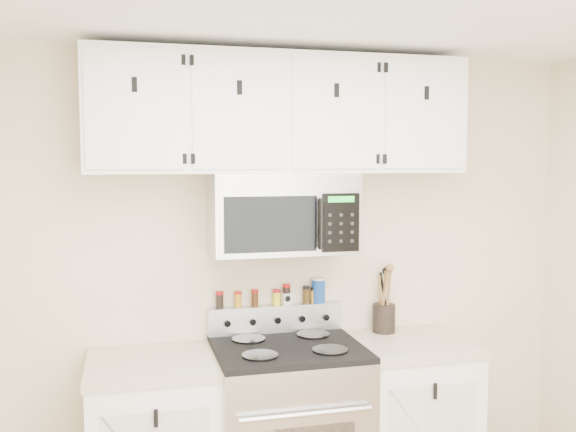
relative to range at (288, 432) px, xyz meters
The scene contains 15 objects.
back_wall 0.83m from the range, 90.00° to the left, with size 3.50×0.01×2.50m, color #C2B691.
range is the anchor object (origin of this frame).
base_cabinet_right 0.69m from the range, ahead, with size 0.64×0.62×0.92m.
microwave 1.15m from the range, 89.77° to the left, with size 0.76×0.44×0.42m.
upper_cabinets 1.67m from the range, 90.00° to the left, with size 2.00×0.35×0.62m.
utensil_crock 0.85m from the range, 19.40° to the left, with size 0.13×0.13×0.38m.
kitchen_timer 0.71m from the range, 77.16° to the left, with size 0.06×0.05×0.07m, color silver.
salt_canister 0.78m from the range, 48.40° to the left, with size 0.08×0.08×0.14m.
spice_jar_0 0.78m from the range, 138.03° to the left, with size 0.04×0.04×0.09m.
spice_jar_1 0.75m from the range, 126.98° to the left, with size 0.04×0.04×0.09m.
spice_jar_2 0.73m from the range, 112.59° to the left, with size 0.04×0.04×0.09m.
spice_jar_3 0.72m from the range, 88.67° to the left, with size 0.04×0.04×0.09m.
spice_jar_4 0.73m from the range, 77.05° to the left, with size 0.04×0.04×0.12m.
spice_jar_5 0.74m from the range, 57.51° to the left, with size 0.04×0.04×0.10m.
spice_jar_6 0.75m from the range, 51.57° to the left, with size 0.04×0.04×0.09m.
Camera 1 is at (-0.81, -1.73, 1.90)m, focal length 40.00 mm.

